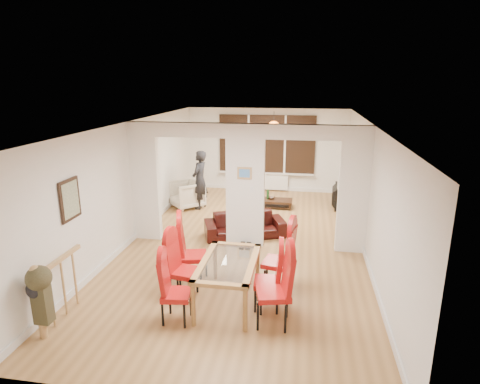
% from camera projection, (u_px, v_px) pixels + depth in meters
% --- Properties ---
extents(floor, '(5.00, 9.00, 0.01)m').
position_uv_depth(floor, '(245.00, 244.00, 8.72)').
color(floor, '#9C703F').
rests_on(floor, ground).
extents(room_walls, '(5.00, 9.00, 2.60)m').
position_uv_depth(room_walls, '(245.00, 186.00, 8.37)').
color(room_walls, silver).
rests_on(room_walls, floor).
extents(divider_wall, '(5.00, 0.18, 2.60)m').
position_uv_depth(divider_wall, '(245.00, 186.00, 8.37)').
color(divider_wall, white).
rests_on(divider_wall, floor).
extents(bay_window_blinds, '(3.00, 0.08, 1.80)m').
position_uv_depth(bay_window_blinds, '(267.00, 144.00, 12.53)').
color(bay_window_blinds, black).
rests_on(bay_window_blinds, room_walls).
extents(radiator, '(1.40, 0.08, 0.50)m').
position_uv_depth(radiator, '(266.00, 182.00, 12.82)').
color(radiator, white).
rests_on(radiator, floor).
extents(pendant_light, '(0.36, 0.36, 0.36)m').
position_uv_depth(pendant_light, '(274.00, 128.00, 11.23)').
color(pendant_light, orange).
rests_on(pendant_light, room_walls).
extents(stair_newel, '(0.40, 1.20, 1.10)m').
position_uv_depth(stair_newel, '(61.00, 284.00, 5.89)').
color(stair_newel, '#AD844F').
rests_on(stair_newel, floor).
extents(wall_poster, '(0.04, 0.52, 0.67)m').
position_uv_depth(wall_poster, '(70.00, 200.00, 6.40)').
color(wall_poster, gray).
rests_on(wall_poster, room_walls).
extents(pillar_photo, '(0.30, 0.03, 0.25)m').
position_uv_depth(pillar_photo, '(245.00, 173.00, 8.19)').
color(pillar_photo, '#4C8CD8').
rests_on(pillar_photo, divider_wall).
extents(dining_table, '(0.86, 1.52, 0.71)m').
position_uv_depth(dining_table, '(228.00, 282.00, 6.35)').
color(dining_table, olive).
rests_on(dining_table, floor).
extents(dining_chair_la, '(0.46, 0.46, 1.01)m').
position_uv_depth(dining_chair_la, '(176.00, 290.00, 5.81)').
color(dining_chair_la, '#A01110').
rests_on(dining_chair_la, floor).
extents(dining_chair_lb, '(0.49, 0.49, 1.06)m').
position_uv_depth(dining_chair_lb, '(184.00, 267.00, 6.46)').
color(dining_chair_lb, '#A01110').
rests_on(dining_chair_lb, floor).
extents(dining_chair_lc, '(0.55, 0.55, 1.14)m').
position_uv_depth(dining_chair_lc, '(193.00, 251.00, 6.96)').
color(dining_chair_lc, '#A01110').
rests_on(dining_chair_lc, floor).
extents(dining_chair_ra, '(0.56, 0.56, 1.17)m').
position_uv_depth(dining_chair_ra, '(273.00, 288.00, 5.71)').
color(dining_chair_ra, '#A01110').
rests_on(dining_chair_ra, floor).
extents(dining_chair_rb, '(0.44, 0.44, 1.03)m').
position_uv_depth(dining_chair_rb, '(268.00, 278.00, 6.15)').
color(dining_chair_rb, '#A01110').
rests_on(dining_chair_rb, floor).
extents(dining_chair_rc, '(0.55, 0.55, 1.17)m').
position_uv_depth(dining_chair_rc, '(278.00, 258.00, 6.68)').
color(dining_chair_rc, '#A01110').
rests_on(dining_chair_rc, floor).
extents(sofa, '(1.93, 1.28, 0.52)m').
position_uv_depth(sofa, '(245.00, 225.00, 9.09)').
color(sofa, black).
rests_on(sofa, floor).
extents(armchair, '(1.14, 1.14, 0.74)m').
position_uv_depth(armchair, '(187.00, 194.00, 11.14)').
color(armchair, beige).
rests_on(armchair, floor).
extents(person, '(0.65, 0.48, 1.61)m').
position_uv_depth(person, '(200.00, 180.00, 10.93)').
color(person, black).
rests_on(person, floor).
extents(television, '(1.05, 0.19, 0.60)m').
position_uv_depth(television, '(332.00, 196.00, 11.26)').
color(television, black).
rests_on(television, floor).
extents(coffee_table, '(1.05, 0.60, 0.23)m').
position_uv_depth(coffee_table, '(274.00, 203.00, 11.17)').
color(coffee_table, black).
rests_on(coffee_table, floor).
extents(bottle, '(0.07, 0.07, 0.28)m').
position_uv_depth(bottle, '(268.00, 194.00, 11.17)').
color(bottle, '#143F19').
rests_on(bottle, coffee_table).
extents(bowl, '(0.21, 0.21, 0.05)m').
position_uv_depth(bowl, '(271.00, 198.00, 11.20)').
color(bowl, black).
rests_on(bowl, coffee_table).
extents(shoes, '(0.23, 0.24, 0.09)m').
position_uv_depth(shoes, '(245.00, 246.00, 8.49)').
color(shoes, black).
rests_on(shoes, floor).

